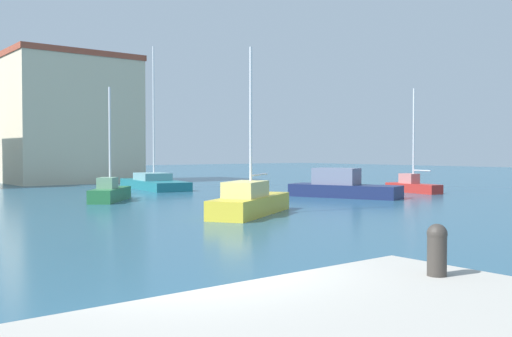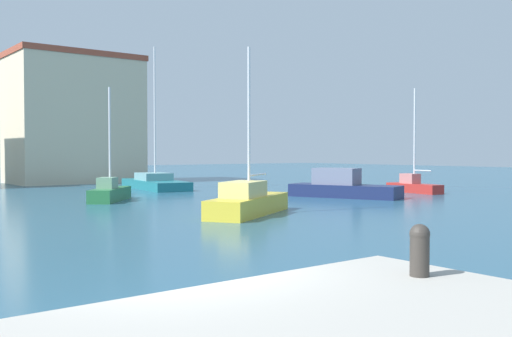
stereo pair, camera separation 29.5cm
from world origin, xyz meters
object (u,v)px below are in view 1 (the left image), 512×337
at_px(mooring_bollard, 437,248).
at_px(sailboat_yellow_distant_east, 250,201).
at_px(sailboat_red_mid_harbor, 412,185).
at_px(motorboat_navy_near_pier, 342,187).
at_px(sailboat_green_far_right, 110,192).
at_px(sailboat_teal_far_left, 154,182).

bearing_deg(mooring_bollard, sailboat_yellow_distant_east, 60.06).
relative_size(sailboat_red_mid_harbor, motorboat_navy_near_pier, 1.01).
distance_m(mooring_bollard, sailboat_green_far_right, 26.65).
bearing_deg(sailboat_red_mid_harbor, mooring_bollard, -143.10).
height_order(sailboat_yellow_distant_east, sailboat_teal_far_left, sailboat_teal_far_left).
bearing_deg(sailboat_yellow_distant_east, sailboat_red_mid_harbor, 13.53).
bearing_deg(sailboat_green_far_right, sailboat_teal_far_left, 48.82).
distance_m(mooring_bollard, sailboat_red_mid_harbor, 32.39).
height_order(mooring_bollard, sailboat_yellow_distant_east, sailboat_yellow_distant_east).
xyz_separation_m(sailboat_green_far_right, motorboat_navy_near_pier, (12.18, -6.07, 0.11)).
distance_m(sailboat_red_mid_harbor, sailboat_teal_far_left, 18.56).
relative_size(sailboat_teal_far_left, motorboat_navy_near_pier, 1.51).
xyz_separation_m(mooring_bollard, motorboat_navy_near_pier, (19.23, 19.61, -0.86)).
height_order(sailboat_yellow_distant_east, sailboat_green_far_right, sailboat_yellow_distant_east).
height_order(mooring_bollard, sailboat_teal_far_left, sailboat_teal_far_left).
relative_size(sailboat_yellow_distant_east, sailboat_teal_far_left, 0.69).
distance_m(sailboat_green_far_right, sailboat_teal_far_left, 10.84).
bearing_deg(sailboat_red_mid_harbor, sailboat_teal_far_left, 129.10).
bearing_deg(sailboat_yellow_distant_east, motorboat_navy_near_pier, 22.36).
xyz_separation_m(mooring_bollard, sailboat_green_far_right, (7.05, 25.68, -0.97)).
distance_m(sailboat_green_far_right, motorboat_navy_near_pier, 13.61).
xyz_separation_m(sailboat_yellow_distant_east, sailboat_green_far_right, (-1.79, 10.35, -0.07)).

